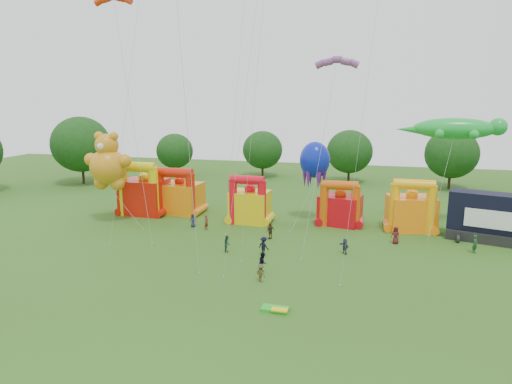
% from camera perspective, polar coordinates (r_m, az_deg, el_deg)
% --- Properties ---
extents(ground, '(160.00, 160.00, 0.00)m').
position_cam_1_polar(ground, '(33.26, -8.47, -15.99)').
color(ground, '#2F5116').
rests_on(ground, ground).
extents(tree_ring, '(126.42, 128.55, 12.07)m').
position_cam_1_polar(tree_ring, '(31.88, -10.41, -5.13)').
color(tree_ring, '#352314').
rests_on(tree_ring, ground).
extents(bouncy_castle_0, '(5.77, 4.66, 7.24)m').
position_cam_1_polar(bouncy_castle_0, '(62.67, -13.90, -0.23)').
color(bouncy_castle_0, red).
rests_on(bouncy_castle_0, ground).
extents(bouncy_castle_1, '(5.86, 4.86, 6.38)m').
position_cam_1_polar(bouncy_castle_1, '(62.26, -9.58, -0.43)').
color(bouncy_castle_1, orange).
rests_on(bouncy_castle_1, ground).
extents(bouncy_castle_2, '(4.89, 4.01, 6.15)m').
position_cam_1_polar(bouncy_castle_2, '(56.75, -0.81, -1.52)').
color(bouncy_castle_2, '#E2BD0B').
rests_on(bouncy_castle_2, ground).
extents(bouncy_castle_3, '(5.52, 4.81, 5.69)m').
position_cam_1_polar(bouncy_castle_3, '(56.74, 10.45, -1.90)').
color(bouncy_castle_3, red).
rests_on(bouncy_castle_3, ground).
extents(bouncy_castle_4, '(5.90, 5.14, 6.30)m').
position_cam_1_polar(bouncy_castle_4, '(56.43, 18.82, -2.20)').
color(bouncy_castle_4, orange).
rests_on(bouncy_castle_4, ground).
extents(stage_trailer, '(8.95, 5.42, 5.35)m').
position_cam_1_polar(stage_trailer, '(55.54, 27.26, -2.92)').
color(stage_trailer, black).
rests_on(stage_trailer, ground).
extents(teddy_bear_kite, '(8.71, 4.55, 11.42)m').
position_cam_1_polar(teddy_bear_kite, '(58.37, -17.35, 1.70)').
color(teddy_bear_kite, orange).
rests_on(teddy_bear_kite, ground).
extents(gecko_kite, '(12.38, 10.07, 13.16)m').
position_cam_1_polar(gecko_kite, '(56.81, 22.51, 2.31)').
color(gecko_kite, green).
rests_on(gecko_kite, ground).
extents(octopus_kite, '(3.86, 8.15, 10.10)m').
position_cam_1_polar(octopus_kite, '(56.54, 6.69, 1.20)').
color(octopus_kite, '#0B1DAA').
rests_on(octopus_kite, ground).
extents(parafoil_kites, '(27.78, 11.85, 27.87)m').
position_cam_1_polar(parafoil_kites, '(45.64, -8.31, 8.02)').
color(parafoil_kites, red).
rests_on(parafoil_kites, ground).
extents(diamond_kites, '(26.71, 18.72, 41.39)m').
position_cam_1_polar(diamond_kites, '(45.21, -2.12, 12.88)').
color(diamond_kites, red).
rests_on(diamond_kites, ground).
extents(folded_kite_bundle, '(2.01, 1.12, 0.31)m').
position_cam_1_polar(folded_kite_bundle, '(34.64, 2.45, -14.42)').
color(folded_kite_bundle, green).
rests_on(folded_kite_bundle, ground).
extents(spectator_0, '(0.82, 0.55, 1.65)m').
position_cam_1_polar(spectator_0, '(55.66, -7.88, -3.52)').
color(spectator_0, '#24273D').
rests_on(spectator_0, ground).
extents(spectator_1, '(0.58, 0.75, 1.82)m').
position_cam_1_polar(spectator_1, '(54.28, -6.23, -3.78)').
color(spectator_1, maroon).
rests_on(spectator_1, ground).
extents(spectator_2, '(0.80, 0.94, 1.71)m').
position_cam_1_polar(spectator_2, '(46.59, -3.60, -6.46)').
color(spectator_2, '#183D23').
rests_on(spectator_2, ground).
extents(spectator_3, '(1.40, 1.19, 1.88)m').
position_cam_1_polar(spectator_3, '(45.49, 0.97, -6.77)').
color(spectator_3, black).
rests_on(spectator_3, ground).
extents(spectator_4, '(1.03, 1.11, 1.83)m').
position_cam_1_polar(spectator_4, '(50.50, 1.81, -4.91)').
color(spectator_4, '#3D2A18').
rests_on(spectator_4, ground).
extents(spectator_5, '(1.30, 1.44, 1.60)m').
position_cam_1_polar(spectator_5, '(46.75, 11.03, -6.67)').
color(spectator_5, '#2B2945').
rests_on(spectator_5, ground).
extents(spectator_6, '(1.10, 0.98, 1.88)m').
position_cam_1_polar(spectator_6, '(51.18, 17.06, -5.18)').
color(spectator_6, '#511719').
rests_on(spectator_6, ground).
extents(spectator_7, '(0.74, 0.82, 1.89)m').
position_cam_1_polar(spectator_7, '(51.09, 25.72, -5.88)').
color(spectator_7, '#1A4221').
rests_on(spectator_7, ground).
extents(spectator_8, '(0.79, 0.96, 1.83)m').
position_cam_1_polar(spectator_8, '(41.30, 0.87, -8.78)').
color(spectator_8, black).
rests_on(spectator_8, ground).
extents(spectator_9, '(1.15, 1.08, 1.56)m').
position_cam_1_polar(spectator_9, '(39.31, 0.61, -10.09)').
color(spectator_9, '#463F1C').
rests_on(spectator_9, ground).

